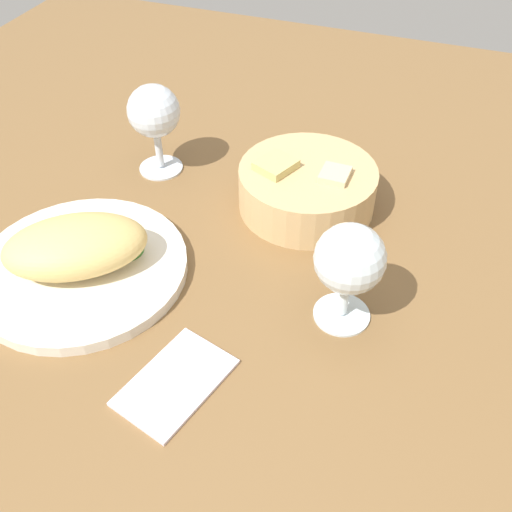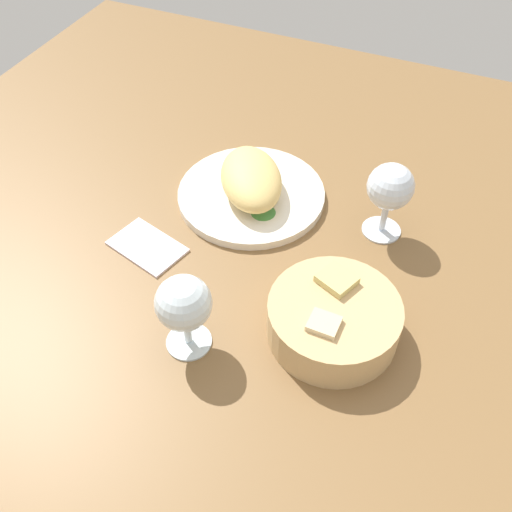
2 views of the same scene
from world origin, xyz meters
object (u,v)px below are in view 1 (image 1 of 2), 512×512
Objects in this scene: bread_basket at (306,188)px; wine_glass_far at (154,115)px; plate at (82,268)px; wine_glass_near at (349,263)px; folded_napkin at (176,381)px.

wine_glass_far reaches higher than bread_basket.
plate is 1.38× the size of bread_basket.
wine_glass_near reaches higher than bread_basket.
plate is at bearing 74.61° from folded_napkin.
bread_basket is 1.39× the size of wine_glass_far.
folded_napkin is (-12.66, -13.74, -7.32)cm from wine_glass_near.
wine_glass_near is at bearing -27.06° from folded_napkin.
plate is 19.18cm from folded_napkin.
wine_glass_far is at bearing 177.07° from bread_basket.
plate is 2.02× the size of wine_glass_near.
bread_basket is at bearing 8.55° from folded_napkin.
wine_glass_far reaches higher than folded_napkin.
plate is 1.92× the size of wine_glass_far.
plate is 2.16× the size of folded_napkin.
wine_glass_near is at bearing 7.58° from plate.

